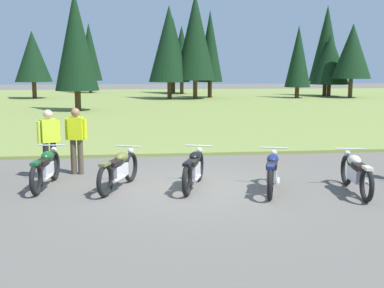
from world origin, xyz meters
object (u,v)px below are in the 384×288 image
(motorcycle_black, at_px, (194,169))
(motorcycle_cream, at_px, (356,173))
(motorcycle_navy, at_px, (272,172))
(rider_with_back_turned, at_px, (76,137))
(motorcycle_olive, at_px, (119,169))
(rider_near_row_end, at_px, (49,140))
(motorcycle_british_green, at_px, (46,168))

(motorcycle_black, distance_m, motorcycle_cream, 3.49)
(motorcycle_navy, distance_m, rider_with_back_turned, 4.95)
(motorcycle_olive, xyz_separation_m, rider_with_back_turned, (-1.11, 1.61, 0.51))
(motorcycle_navy, distance_m, rider_near_row_end, 5.34)
(rider_near_row_end, bearing_deg, rider_with_back_turned, 33.77)
(motorcycle_olive, bearing_deg, motorcycle_cream, -10.44)
(motorcycle_cream, bearing_deg, rider_near_row_end, 162.36)
(motorcycle_olive, xyz_separation_m, motorcycle_navy, (3.30, -0.61, 0.00))
(rider_near_row_end, bearing_deg, motorcycle_cream, -17.64)
(motorcycle_british_green, distance_m, motorcycle_black, 3.31)
(motorcycle_navy, relative_size, rider_with_back_turned, 1.21)
(motorcycle_cream, bearing_deg, motorcycle_olive, 169.56)
(motorcycle_olive, bearing_deg, rider_with_back_turned, 124.50)
(rider_with_back_turned, bearing_deg, rider_near_row_end, -146.23)
(motorcycle_black, xyz_separation_m, rider_near_row_end, (-3.35, 1.33, 0.51))
(motorcycle_cream, xyz_separation_m, rider_near_row_end, (-6.74, 2.14, 0.51))
(motorcycle_cream, bearing_deg, motorcycle_black, 166.53)
(motorcycle_olive, xyz_separation_m, motorcycle_cream, (5.04, -0.93, 0.00))
(motorcycle_british_green, bearing_deg, rider_near_row_end, 94.38)
(rider_with_back_turned, bearing_deg, motorcycle_black, -32.04)
(motorcycle_british_green, bearing_deg, motorcycle_olive, -10.84)
(motorcycle_olive, height_order, motorcycle_cream, same)
(motorcycle_cream, distance_m, rider_near_row_end, 7.09)
(motorcycle_navy, height_order, motorcycle_cream, same)
(rider_with_back_turned, bearing_deg, motorcycle_navy, -26.69)
(motorcycle_british_green, relative_size, rider_with_back_turned, 1.26)
(motorcycle_black, relative_size, motorcycle_navy, 1.00)
(rider_near_row_end, relative_size, rider_with_back_turned, 1.00)
(motorcycle_navy, bearing_deg, rider_near_row_end, 159.99)
(motorcycle_british_green, relative_size, motorcycle_black, 1.03)
(rider_near_row_end, bearing_deg, motorcycle_british_green, -85.62)
(motorcycle_british_green, relative_size, motorcycle_olive, 1.05)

